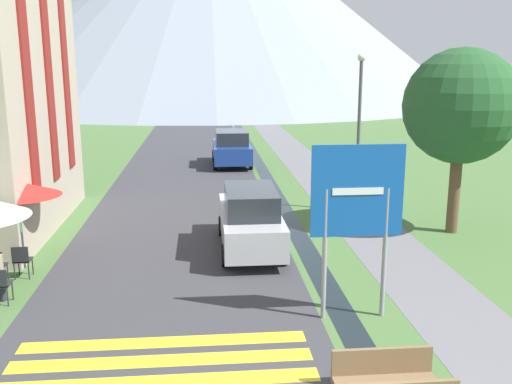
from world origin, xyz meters
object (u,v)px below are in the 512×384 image
at_px(tree_by_path, 461,107).
at_px(person_standing_terrace, 16,230).
at_px(parked_car_far, 232,148).
at_px(cafe_chair_nearest, 0,283).
at_px(cafe_chair_far_right, 29,227).
at_px(cafe_umbrella_middle_red, 23,189).
at_px(streetlamp, 359,120).
at_px(parked_car_near, 250,219).
at_px(cafe_chair_near_right, 22,259).
at_px(road_sign, 357,206).

bearing_deg(tree_by_path, person_standing_terrace, -170.65).
relative_size(parked_car_far, cafe_chair_nearest, 4.93).
bearing_deg(cafe_chair_nearest, cafe_chair_far_right, 77.39).
relative_size(parked_car_far, cafe_umbrella_middle_red, 1.99).
xyz_separation_m(streetlamp, tree_by_path, (2.34, -2.84, 0.68)).
xyz_separation_m(parked_car_near, parked_car_far, (0.15, 13.63, 0.00)).
bearing_deg(streetlamp, cafe_chair_near_right, -150.22).
distance_m(cafe_chair_far_right, tree_by_path, 13.36).
distance_m(parked_car_far, cafe_chair_nearest, 17.96).
height_order(parked_car_near, tree_by_path, tree_by_path).
relative_size(parked_car_near, cafe_chair_nearest, 5.23).
height_order(cafe_chair_nearest, cafe_umbrella_middle_red, cafe_umbrella_middle_red).
bearing_deg(cafe_umbrella_middle_red, cafe_chair_nearest, -84.14).
height_order(cafe_chair_far_right, cafe_umbrella_middle_red, cafe_umbrella_middle_red).
relative_size(person_standing_terrace, streetlamp, 0.32).
bearing_deg(cafe_chair_near_right, streetlamp, 1.65).
bearing_deg(cafe_chair_nearest, person_standing_terrace, 77.29).
distance_m(cafe_chair_far_right, streetlamp, 11.31).
bearing_deg(cafe_chair_nearest, streetlamp, 15.50).
xyz_separation_m(cafe_chair_nearest, cafe_chair_far_right, (-0.62, 4.37, 0.00)).
height_order(parked_car_near, cafe_chair_near_right, parked_car_near).
relative_size(cafe_umbrella_middle_red, tree_by_path, 0.37).
relative_size(road_sign, cafe_chair_nearest, 4.32).
distance_m(road_sign, tree_by_path, 7.58).
xyz_separation_m(cafe_chair_nearest, cafe_umbrella_middle_red, (-0.33, 3.18, 1.41)).
bearing_deg(cafe_chair_near_right, cafe_umbrella_middle_red, 73.31).
xyz_separation_m(parked_car_near, cafe_umbrella_middle_red, (-6.14, -0.12, 1.01)).
height_order(person_standing_terrace, streetlamp, streetlamp).
distance_m(cafe_chair_near_right, streetlamp, 11.80).
bearing_deg(cafe_chair_near_right, parked_car_far, 40.65).
bearing_deg(parked_car_near, cafe_chair_near_right, -163.50).
distance_m(cafe_chair_nearest, cafe_chair_near_right, 1.59).
relative_size(road_sign, tree_by_path, 0.64).
bearing_deg(cafe_chair_far_right, parked_car_far, 80.60).
distance_m(cafe_chair_far_right, person_standing_terrace, 2.09).
distance_m(parked_car_near, cafe_chair_far_right, 6.53).
xyz_separation_m(parked_car_far, cafe_chair_near_right, (-5.96, -15.35, -0.40)).
xyz_separation_m(cafe_chair_near_right, person_standing_terrace, (-0.33, 0.78, 0.52)).
bearing_deg(parked_car_far, cafe_chair_far_right, -117.64).
xyz_separation_m(cafe_chair_near_right, cafe_umbrella_middle_red, (-0.32, 1.60, 1.41)).
relative_size(cafe_chair_nearest, tree_by_path, 0.15).
distance_m(cafe_chair_nearest, cafe_chair_far_right, 4.42).
bearing_deg(cafe_chair_nearest, road_sign, -30.50).
height_order(parked_car_far, cafe_chair_far_right, parked_car_far).
bearing_deg(road_sign, parked_car_far, 95.12).
height_order(cafe_chair_near_right, cafe_chair_far_right, same).
xyz_separation_m(cafe_chair_far_right, cafe_umbrella_middle_red, (0.30, -1.19, 1.41)).
xyz_separation_m(road_sign, cafe_chair_nearest, (-7.59, 1.31, -1.90)).
height_order(streetlamp, tree_by_path, tree_by_path).
xyz_separation_m(parked_car_far, cafe_umbrella_middle_red, (-6.28, -13.75, 1.01)).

